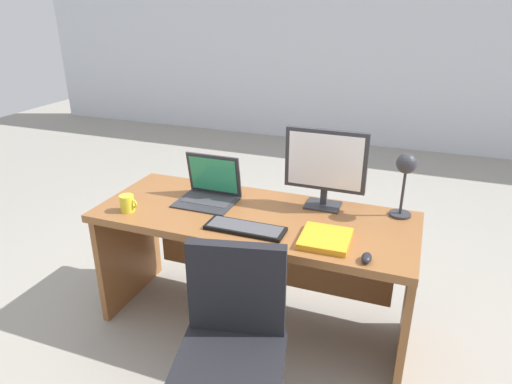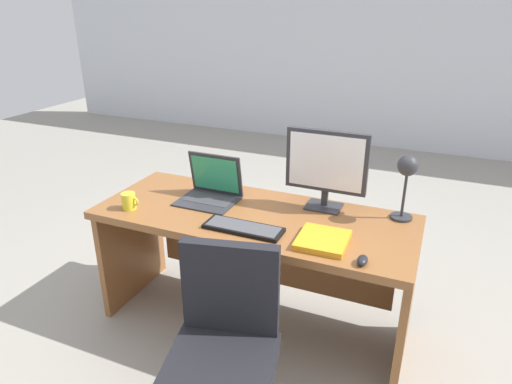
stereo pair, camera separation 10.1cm
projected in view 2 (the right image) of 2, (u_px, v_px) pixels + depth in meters
ground at (319, 223)px, 4.13m from camera, size 12.00×12.00×0.00m
back_wall at (381, 39)px, 5.82m from camera, size 10.00×0.10×2.80m
desk at (257, 242)px, 2.68m from camera, size 1.80×0.72×0.76m
monitor at (326, 164)px, 2.54m from camera, size 0.46×0.16×0.46m
laptop at (212, 185)px, 2.74m from camera, size 0.34×0.28×0.27m
keyboard at (243, 228)px, 2.38m from camera, size 0.42×0.15×0.02m
mouse at (362, 260)px, 2.07m from camera, size 0.05×0.09×0.04m
desk_lamp at (407, 174)px, 2.39m from camera, size 0.12×0.14×0.37m
book at (323, 240)px, 2.25m from camera, size 0.25×0.27×0.03m
coffee_mug at (129, 201)px, 2.61m from camera, size 0.11×0.08×0.10m
office_chair at (224, 368)px, 2.00m from camera, size 0.56×0.57×0.92m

